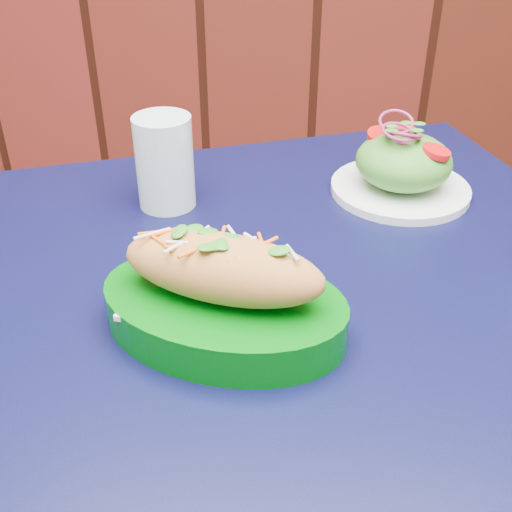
{
  "coord_description": "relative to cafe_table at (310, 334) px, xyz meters",
  "views": [
    {
      "loc": [
        -0.47,
        0.72,
        1.18
      ],
      "look_at": [
        -0.5,
        1.29,
        0.81
      ],
      "focal_mm": 45.0,
      "sensor_mm": 36.0,
      "label": 1
    }
  ],
  "objects": [
    {
      "name": "cafe_table",
      "position": [
        0.0,
        0.0,
        0.0
      ],
      "size": [
        1.01,
        1.01,
        0.75
      ],
      "rotation": [
        0.0,
        0.0,
        0.33
      ],
      "color": "black",
      "rests_on": "ground"
    },
    {
      "name": "banh_mi_basket",
      "position": [
        -0.1,
        -0.1,
        0.13
      ],
      "size": [
        0.29,
        0.23,
        0.12
      ],
      "rotation": [
        0.0,
        0.0,
        -0.26
      ],
      "color": "#005D09",
      "rests_on": "cafe_table"
    },
    {
      "name": "salad_plate",
      "position": [
        0.13,
        0.22,
        0.13
      ],
      "size": [
        0.2,
        0.2,
        0.11
      ],
      "rotation": [
        0.0,
        0.0,
        -0.18
      ],
      "color": "white",
      "rests_on": "cafe_table"
    },
    {
      "name": "water_glass",
      "position": [
        -0.2,
        0.17,
        0.15
      ],
      "size": [
        0.08,
        0.08,
        0.13
      ],
      "primitive_type": "cylinder",
      "color": "silver",
      "rests_on": "cafe_table"
    }
  ]
}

